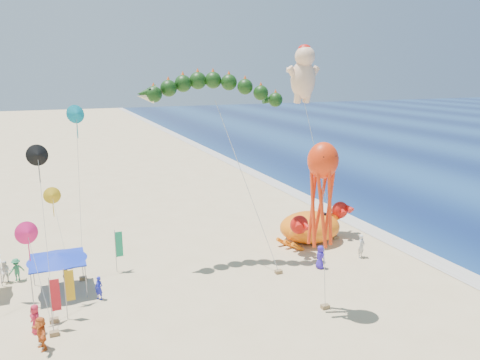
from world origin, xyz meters
The scene contains 10 objects.
ground centered at (0.00, 0.00, 0.00)m, with size 320.00×320.00×0.00m, color #D1B784.
foam_strip centered at (12.00, 0.00, 0.01)m, with size 320.00×320.00×0.00m, color silver.
crab_inflatable centered at (5.30, 3.86, 1.40)m, with size 7.24×6.10×3.17m.
dragon_kite centered at (-3.57, 3.32, 12.74)m, with size 10.68×6.02×13.91m.
cherub_kite centered at (5.80, 6.67, 14.19)m, with size 3.23×4.28×16.52m.
octopus_kite centered at (-0.41, -6.58, 7.83)m, with size 1.83×1.65×10.43m.
canopy_blue centered at (-14.96, 2.09, 2.44)m, with size 3.77×3.77×2.71m.
feather_flags centered at (-15.04, 0.52, 2.01)m, with size 9.48×6.72×3.20m.
beachgoers centered at (-11.81, -0.12, 0.87)m, with size 26.36×11.00×1.90m.
small_kites centered at (-15.61, 3.06, 7.12)m, with size 7.22×13.54×12.09m.
Camera 1 is at (-14.78, -29.01, 14.39)m, focal length 35.00 mm.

